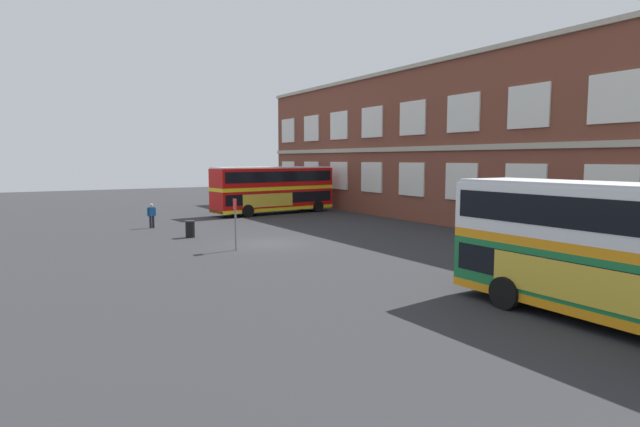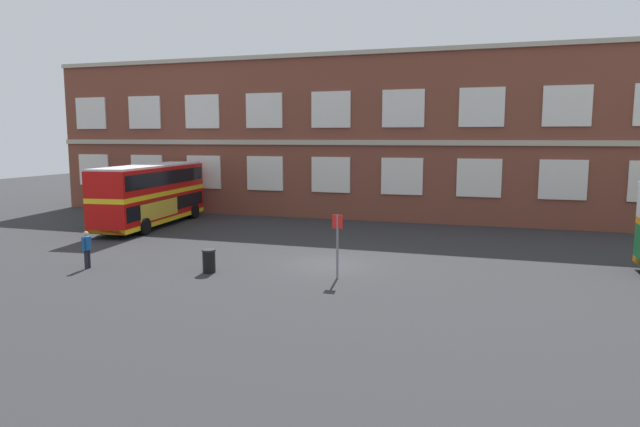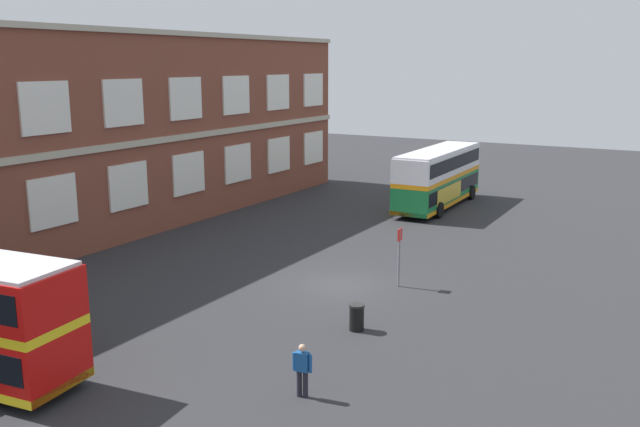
# 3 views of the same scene
# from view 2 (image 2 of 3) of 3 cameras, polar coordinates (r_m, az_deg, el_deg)

# --- Properties ---
(ground_plane) EXTENTS (120.00, 120.00, 0.00)m
(ground_plane) POSITION_cam_2_polar(r_m,az_deg,el_deg) (28.09, 2.13, -4.33)
(ground_plane) COLOR #2B2B2D
(brick_terminal_building) EXTENTS (51.10, 8.19, 11.78)m
(brick_terminal_building) POSITION_cam_2_polar(r_m,az_deg,el_deg) (43.37, 5.93, 7.54)
(brick_terminal_building) COLOR brown
(brick_terminal_building) RESTS_ON ground
(double_decker_near) EXTENTS (3.78, 11.21, 4.07)m
(double_decker_near) POSITION_cam_2_polar(r_m,az_deg,el_deg) (38.86, -16.77, 1.92)
(double_decker_near) COLOR red
(double_decker_near) RESTS_ON ground
(waiting_passenger) EXTENTS (0.30, 0.64, 1.70)m
(waiting_passenger) POSITION_cam_2_polar(r_m,az_deg,el_deg) (27.37, -22.61, -3.26)
(waiting_passenger) COLOR black
(waiting_passenger) RESTS_ON ground
(bus_stand_flag) EXTENTS (0.44, 0.10, 2.70)m
(bus_stand_flag) POSITION_cam_2_polar(r_m,az_deg,el_deg) (23.35, 1.78, -2.72)
(bus_stand_flag) COLOR slate
(bus_stand_flag) RESTS_ON ground
(station_litter_bin) EXTENTS (0.60, 0.60, 1.03)m
(station_litter_bin) POSITION_cam_2_polar(r_m,az_deg,el_deg) (25.07, -11.22, -4.74)
(station_litter_bin) COLOR black
(station_litter_bin) RESTS_ON ground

